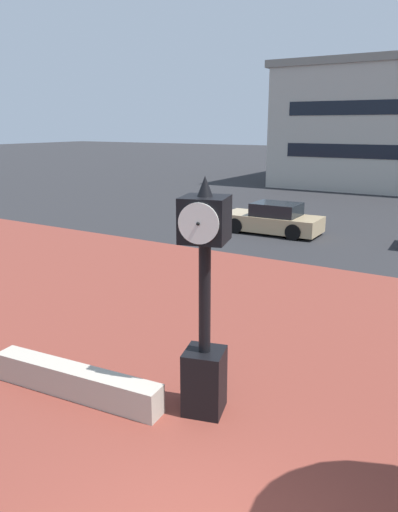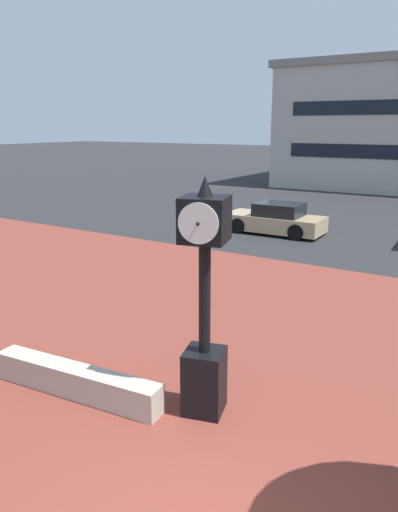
% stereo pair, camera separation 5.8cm
% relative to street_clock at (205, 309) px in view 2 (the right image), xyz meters
% --- Properties ---
extents(plaza_brick_paving, '(44.00, 15.48, 0.01)m').
position_rel_street_clock_xyz_m(plaza_brick_paving, '(1.48, 1.21, -1.71)').
color(plaza_brick_paving, brown).
rests_on(plaza_brick_paving, ground).
extents(planter_wall, '(3.22, 0.71, 0.50)m').
position_rel_street_clock_xyz_m(planter_wall, '(-2.07, -0.73, -1.46)').
color(planter_wall, '#ADA393').
rests_on(planter_wall, ground).
extents(street_clock, '(0.80, 0.84, 3.70)m').
position_rel_street_clock_xyz_m(street_clock, '(0.00, 0.00, 0.00)').
color(street_clock, black).
rests_on(street_clock, ground).
extents(car_street_near, '(4.09, 1.86, 1.28)m').
position_rel_street_clock_xyz_m(car_street_near, '(-4.33, 12.82, -1.14)').
color(car_street_near, tan).
rests_on(car_street_near, ground).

